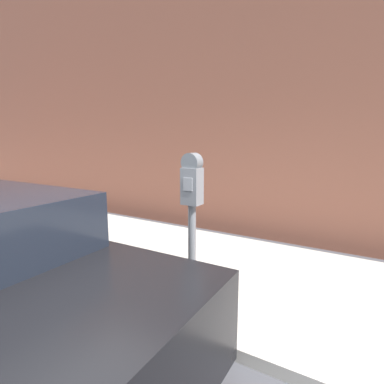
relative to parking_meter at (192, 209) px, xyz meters
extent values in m
cube|color=#BCB7AD|center=(-0.06, 1.17, -1.16)|extent=(24.00, 2.80, 0.12)
cube|color=#935642|center=(-0.06, 3.19, 1.84)|extent=(24.00, 0.30, 6.12)
cylinder|color=slate|center=(0.00, 0.00, -0.53)|extent=(0.08, 0.08, 1.15)
cube|color=slate|center=(0.00, 0.00, 0.22)|extent=(0.17, 0.14, 0.35)
cube|color=gray|center=(0.00, -0.07, 0.24)|extent=(0.10, 0.01, 0.12)
cylinder|color=slate|center=(0.00, 0.00, 0.44)|extent=(0.18, 0.11, 0.18)
cylinder|color=black|center=(-0.19, -0.58, -0.91)|extent=(0.63, 0.23, 0.63)
camera|label=1|loc=(1.43, -2.36, 0.64)|focal=28.00mm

